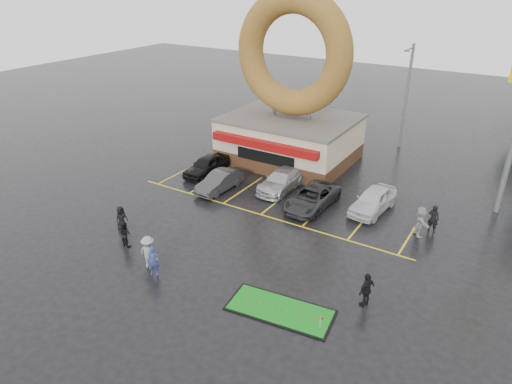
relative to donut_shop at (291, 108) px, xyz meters
The scene contains 18 objects.
ground 14.04m from the donut_shop, 76.98° to the right, with size 120.00×120.00×0.00m, color black.
donut_shop is the anchor object (origin of this frame).
streetlight_left 9.87m from the donut_shop, 135.22° to the left, with size 0.40×2.21×9.00m.
streetlight_mid 10.59m from the donut_shop, 48.62° to the left, with size 0.40×2.21×9.00m.
car_black 8.23m from the donut_shop, 123.15° to the right, with size 1.74×4.32×1.47m, color black.
car_dgrey 8.92m from the donut_shop, 100.42° to the right, with size 1.44×4.12×1.36m, color #313134.
car_silver 7.00m from the donut_shop, 67.33° to the right, with size 1.98×4.86×1.41m, color #ACACB1.
car_grey 9.48m from the donut_shop, 51.91° to the right, with size 2.29×4.97×1.38m, color #29292B.
car_white 11.03m from the donut_shop, 30.07° to the right, with size 1.83×4.56×1.55m, color silver.
person_blue 18.51m from the donut_shop, 84.69° to the right, with size 0.60×0.39×1.64m, color navy.
person_blackjkt 17.31m from the donut_shop, 95.69° to the right, with size 0.74×0.58×1.52m, color black.
person_hoodie 18.11m from the donut_shop, 86.62° to the right, with size 1.23×0.71×1.90m, color gray.
person_bystander 16.43m from the donut_shop, 101.46° to the right, with size 0.78×0.51×1.60m, color black.
person_cameraman 19.15m from the donut_shop, 50.89° to the right, with size 1.04×0.43×1.78m, color black.
person_walker_near 14.55m from the donut_shop, 28.69° to the right, with size 1.76×0.56×1.89m, color #9B9B9E.
person_walker_far 14.67m from the donut_shop, 24.46° to the right, with size 0.65×0.43×1.78m, color black.
dumpster 5.91m from the donut_shop, behind, with size 1.80×1.20×1.30m, color #1C4924.
putting_green 19.66m from the donut_shop, 63.16° to the right, with size 5.21×2.74×0.62m.
Camera 1 is at (13.54, -18.97, 14.29)m, focal length 32.00 mm.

